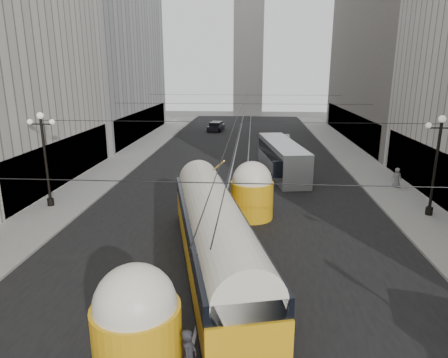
# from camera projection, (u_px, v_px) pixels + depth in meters

# --- Properties ---
(road) EXTENTS (20.00, 85.00, 0.02)m
(road) POSITION_uv_depth(u_px,v_px,m) (241.00, 163.00, 40.58)
(road) COLOR black
(road) RESTS_ON ground
(sidewalk_left) EXTENTS (4.00, 72.00, 0.15)m
(sidewalk_left) POSITION_uv_depth(u_px,v_px,m) (135.00, 154.00, 44.76)
(sidewalk_left) COLOR gray
(sidewalk_left) RESTS_ON ground
(sidewalk_right) EXTENTS (4.00, 72.00, 0.15)m
(sidewalk_right) POSITION_uv_depth(u_px,v_px,m) (353.00, 157.00, 43.09)
(sidewalk_right) COLOR gray
(sidewalk_right) RESTS_ON ground
(rail_left) EXTENTS (0.12, 85.00, 0.04)m
(rail_left) POSITION_uv_depth(u_px,v_px,m) (233.00, 163.00, 40.63)
(rail_left) COLOR gray
(rail_left) RESTS_ON ground
(rail_right) EXTENTS (0.12, 85.00, 0.04)m
(rail_right) POSITION_uv_depth(u_px,v_px,m) (248.00, 163.00, 40.53)
(rail_right) COLOR gray
(rail_right) RESTS_ON ground
(building_left_far) EXTENTS (12.60, 28.60, 28.60)m
(building_left_far) POSITION_uv_depth(u_px,v_px,m) (95.00, 30.00, 53.10)
(building_left_far) COLOR #999999
(building_left_far) RESTS_ON ground
(building_right_far) EXTENTS (12.60, 32.60, 32.60)m
(building_right_far) POSITION_uv_depth(u_px,v_px,m) (406.00, 11.00, 49.78)
(building_right_far) COLOR #514C47
(building_right_far) RESTS_ON ground
(distant_tower) EXTENTS (6.00, 6.00, 31.36)m
(distant_tower) POSITION_uv_depth(u_px,v_px,m) (249.00, 41.00, 82.31)
(distant_tower) COLOR #B2AFA8
(distant_tower) RESTS_ON ground
(lamppost_left_mid) EXTENTS (1.86, 0.44, 6.37)m
(lamppost_left_mid) POSITION_uv_depth(u_px,v_px,m) (45.00, 154.00, 26.52)
(lamppost_left_mid) COLOR black
(lamppost_left_mid) RESTS_ON sidewalk_left
(lamppost_right_mid) EXTENTS (1.86, 0.44, 6.37)m
(lamppost_right_mid) POSITION_uv_depth(u_px,v_px,m) (436.00, 160.00, 24.76)
(lamppost_right_mid) COLOR black
(lamppost_right_mid) RESTS_ON sidewalk_right
(catenary) EXTENTS (25.00, 72.00, 0.23)m
(catenary) POSITION_uv_depth(u_px,v_px,m) (242.00, 105.00, 38.05)
(catenary) COLOR black
(catenary) RESTS_ON ground
(streetcar) EXTENTS (6.10, 16.65, 3.74)m
(streetcar) POSITION_uv_depth(u_px,v_px,m) (215.00, 233.00, 18.56)
(streetcar) COLOR orange
(streetcar) RESTS_ON ground
(city_bus) EXTENTS (4.09, 11.69, 2.90)m
(city_bus) POSITION_uv_depth(u_px,v_px,m) (282.00, 157.00, 35.99)
(city_bus) COLOR #B2B4B8
(city_bus) RESTS_ON ground
(sedan_white_far) EXTENTS (2.08, 4.38, 1.34)m
(sedan_white_far) POSITION_uv_depth(u_px,v_px,m) (283.00, 141.00, 49.44)
(sedan_white_far) COLOR silver
(sedan_white_far) RESTS_ON ground
(sedan_dark_far) EXTENTS (2.45, 4.66, 1.40)m
(sedan_dark_far) POSITION_uv_depth(u_px,v_px,m) (216.00, 127.00, 61.77)
(sedan_dark_far) COLOR black
(sedan_dark_far) RESTS_ON ground
(pedestrian_crossing_a) EXTENTS (0.50, 0.71, 1.85)m
(pedestrian_crossing_a) POSITION_uv_depth(u_px,v_px,m) (189.00, 357.00, 11.83)
(pedestrian_crossing_a) COLOR #232228
(pedestrian_crossing_a) RESTS_ON ground
(pedestrian_sidewalk_right) EXTENTS (0.83, 0.59, 1.56)m
(pedestrian_sidewalk_right) POSITION_uv_depth(u_px,v_px,m) (397.00, 177.00, 31.60)
(pedestrian_sidewalk_right) COLOR slate
(pedestrian_sidewalk_right) RESTS_ON sidewalk_right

